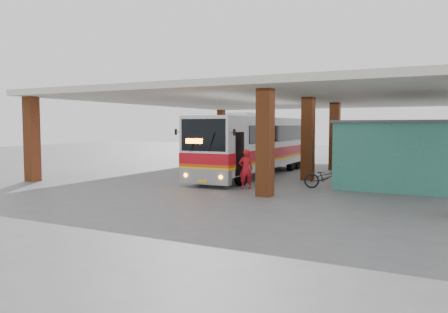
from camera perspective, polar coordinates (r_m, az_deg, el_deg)
ground at (r=21.84m, az=0.99°, el=-3.49°), size 90.00×90.00×0.00m
brick_columns at (r=25.75m, az=8.81°, el=2.46°), size 20.10×21.60×4.35m
canopy_roof at (r=27.51m, az=8.01°, el=7.41°), size 21.00×23.00×0.30m
shop_building at (r=23.54m, az=22.14°, el=0.58°), size 5.20×8.20×3.11m
coach_bus at (r=25.13m, az=3.95°, el=1.53°), size 2.75×12.26×3.56m
motorcycle at (r=20.38m, az=13.23°, el=-2.65°), size 2.09×1.04×1.05m
pedestrian at (r=19.78m, az=2.87°, el=-1.66°), size 0.78×0.74×1.80m
red_chair at (r=26.78m, az=16.01°, el=-1.43°), size 0.55×0.55×0.83m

